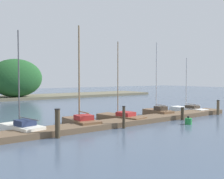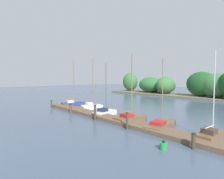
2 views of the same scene
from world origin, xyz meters
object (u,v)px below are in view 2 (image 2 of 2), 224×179
mooring_piling_1 (70,109)px  mooring_piling_3 (127,121)px  sailboat_5 (212,135)px  sailboat_4 (161,125)px  mooring_piling_2 (95,112)px  channel_buoy_0 (164,146)px  sailboat_0 (73,103)px  sailboat_1 (92,106)px  mooring_piling_4 (193,141)px  sailboat_2 (105,112)px  sailboat_3 (131,118)px  mooring_piling_0 (51,104)px

mooring_piling_1 → mooring_piling_3: mooring_piling_3 is taller
sailboat_5 → sailboat_4: bearing=93.5°
mooring_piling_1 → mooring_piling_2: mooring_piling_2 is taller
sailboat_4 → mooring_piling_1: 11.46m
sailboat_4 → channel_buoy_0: bearing=-155.5°
sailboat_0 → sailboat_1: 4.56m
sailboat_5 → channel_buoy_0: 4.33m
channel_buoy_0 → mooring_piling_4: bearing=51.4°
sailboat_0 → sailboat_1: bearing=-74.2°
channel_buoy_0 → sailboat_2: bearing=159.8°
mooring_piling_4 → channel_buoy_0: 1.89m
sailboat_3 → sailboat_4: (3.52, 0.15, -0.09)m
sailboat_4 → mooring_piling_0: size_ratio=5.69×
sailboat_1 → mooring_piling_2: 6.76m
sailboat_2 → channel_buoy_0: size_ratio=10.09×
mooring_piling_3 → sailboat_3: bearing=127.9°
sailboat_2 → mooring_piling_0: sailboat_2 is taller
sailboat_5 → mooring_piling_2: size_ratio=3.92×
sailboat_4 → mooring_piling_0: 17.13m
sailboat_0 → mooring_piling_3: (14.89, -3.20, 0.32)m
sailboat_1 → mooring_piling_3: bearing=-95.0°
sailboat_0 → sailboat_5: bearing=-80.8°
sailboat_5 → sailboat_3: bearing=94.0°
sailboat_5 → mooring_piling_2: 10.81m
mooring_piling_2 → sailboat_0: bearing=162.7°
sailboat_3 → mooring_piling_0: sailboat_3 is taller
mooring_piling_2 → mooring_piling_4: 10.46m
sailboat_1 → mooring_piling_4: bearing=-88.6°
sailboat_0 → sailboat_1: sailboat_0 is taller
sailboat_2 → mooring_piling_2: bearing=-164.7°
mooring_piling_0 → channel_buoy_0: 19.96m
mooring_piling_3 → channel_buoy_0: (4.65, -1.51, -0.51)m
mooring_piling_4 → sailboat_4: bearing=148.0°
mooring_piling_1 → channel_buoy_0: (14.12, -1.31, -0.34)m
mooring_piling_1 → mooring_piling_3: (9.47, 0.20, 0.17)m
sailboat_4 → mooring_piling_3: sailboat_4 is taller
sailboat_1 → sailboat_2: size_ratio=1.15×
channel_buoy_0 → sailboat_1: bearing=161.2°
sailboat_3 → mooring_piling_1: 8.04m
sailboat_5 → mooring_piling_1: size_ratio=5.61×
mooring_piling_3 → sailboat_0: bearing=167.9°
sailboat_5 → mooring_piling_3: 6.42m
sailboat_0 → channel_buoy_0: size_ratio=11.87×
sailboat_0 → mooring_piling_2: sailboat_0 is taller
mooring_piling_0 → mooring_piling_3: size_ratio=0.73×
mooring_piling_2 → mooring_piling_3: size_ratio=1.10×
sailboat_1 → mooring_piling_3: 10.96m
mooring_piling_1 → sailboat_5: bearing=10.6°
sailboat_3 → channel_buoy_0: bearing=-118.1°
mooring_piling_4 → channel_buoy_0: bearing=-128.6°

